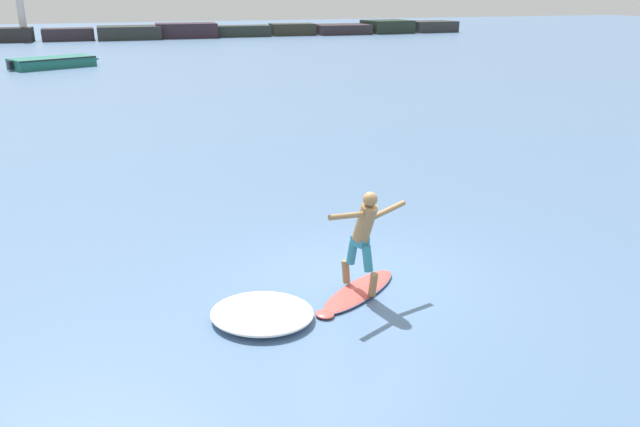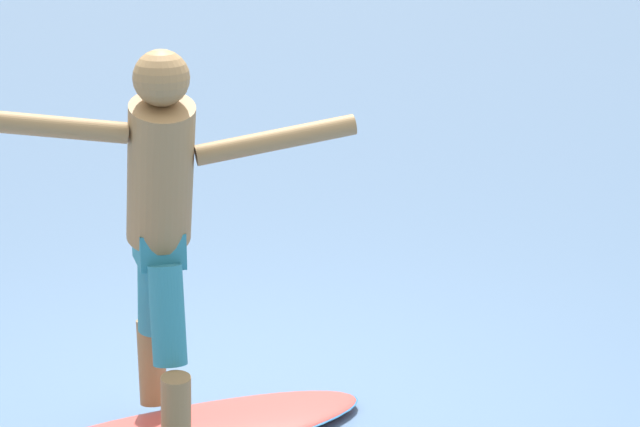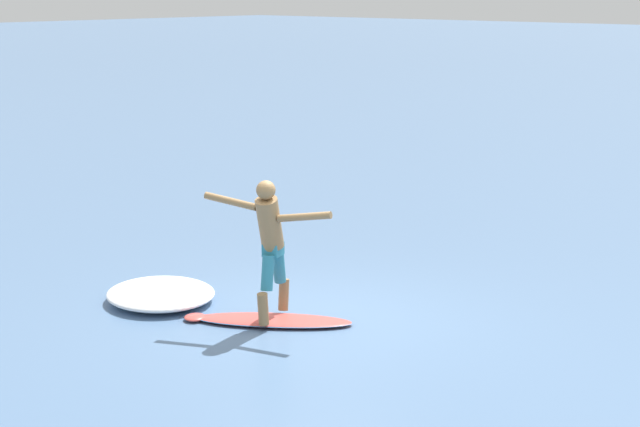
{
  "view_description": "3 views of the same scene",
  "coord_description": "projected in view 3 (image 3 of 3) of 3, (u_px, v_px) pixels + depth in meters",
  "views": [
    {
      "loc": [
        -4.13,
        -9.24,
        4.87
      ],
      "look_at": [
        -0.63,
        0.55,
        1.14
      ],
      "focal_mm": 35.0,
      "sensor_mm": 36.0,
      "label": 1
    },
    {
      "loc": [
        1.08,
        -6.64,
        2.97
      ],
      "look_at": [
        0.24,
        1.29,
        0.6
      ],
      "focal_mm": 85.0,
      "sensor_mm": 36.0,
      "label": 2
    },
    {
      "loc": [
        8.67,
        -9.69,
        4.16
      ],
      "look_at": [
        -0.31,
        0.45,
        1.26
      ],
      "focal_mm": 60.0,
      "sensor_mm": 36.0,
      "label": 3
    }
  ],
  "objects": [
    {
      "name": "wave_foam_at_tail",
      "position": [
        161.0,
        294.0,
        14.32
      ],
      "size": [
        2.14,
        2.07,
        0.22
      ],
      "color": "white",
      "rests_on": "ground"
    },
    {
      "name": "surfer",
      "position": [
        270.0,
        237.0,
        13.11
      ],
      "size": [
        1.59,
        0.92,
        1.79
      ],
      "color": "olive",
      "rests_on": "surfboard"
    },
    {
      "name": "ground_plane",
      "position": [
        315.0,
        319.0,
        13.58
      ],
      "size": [
        200.0,
        200.0,
        0.0
      ],
      "primitive_type": "plane",
      "color": "#52739C"
    },
    {
      "name": "surfboard",
      "position": [
        271.0,
        320.0,
        13.42
      ],
      "size": [
        2.03,
        1.62,
        0.21
      ],
      "color": "#D85049",
      "rests_on": "ground"
    }
  ]
}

